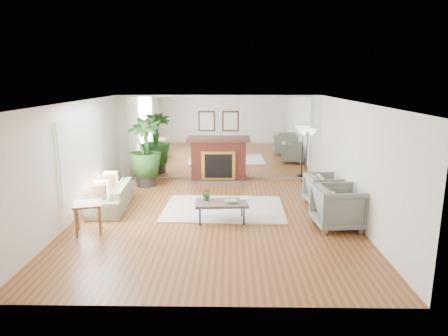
{
  "coord_description": "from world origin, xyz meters",
  "views": [
    {
      "loc": [
        0.35,
        -8.29,
        2.98
      ],
      "look_at": [
        0.2,
        0.6,
        0.98
      ],
      "focal_mm": 32.0,
      "sensor_mm": 36.0,
      "label": 1
    }
  ],
  "objects_px": {
    "armchair_back": "(324,189)",
    "potted_ficus": "(145,150)",
    "coffee_table": "(221,204)",
    "sofa": "(111,196)",
    "side_table": "(88,208)",
    "fireplace": "(219,159)",
    "floor_lamp": "(308,137)",
    "armchair_front": "(339,207)"
  },
  "relations": [
    {
      "from": "sofa",
      "to": "armchair_back",
      "type": "height_order",
      "value": "armchair_back"
    },
    {
      "from": "fireplace",
      "to": "floor_lamp",
      "type": "height_order",
      "value": "fireplace"
    },
    {
      "from": "sofa",
      "to": "potted_ficus",
      "type": "relative_size",
      "value": 1.0
    },
    {
      "from": "fireplace",
      "to": "side_table",
      "type": "distance_m",
      "value": 4.84
    },
    {
      "from": "armchair_front",
      "to": "potted_ficus",
      "type": "height_order",
      "value": "potted_ficus"
    },
    {
      "from": "coffee_table",
      "to": "floor_lamp",
      "type": "height_order",
      "value": "floor_lamp"
    },
    {
      "from": "sofa",
      "to": "floor_lamp",
      "type": "distance_m",
      "value": 5.68
    },
    {
      "from": "coffee_table",
      "to": "armchair_front",
      "type": "xyz_separation_m",
      "value": [
        2.38,
        -0.29,
        0.03
      ]
    },
    {
      "from": "armchair_front",
      "to": "fireplace",
      "type": "bearing_deg",
      "value": 28.86
    },
    {
      "from": "fireplace",
      "to": "armchair_front",
      "type": "height_order",
      "value": "fireplace"
    },
    {
      "from": "fireplace",
      "to": "armchair_back",
      "type": "bearing_deg",
      "value": -41.15
    },
    {
      "from": "fireplace",
      "to": "sofa",
      "type": "relative_size",
      "value": 1.06
    },
    {
      "from": "coffee_table",
      "to": "side_table",
      "type": "xyz_separation_m",
      "value": [
        -2.6,
        -0.67,
        0.11
      ]
    },
    {
      "from": "side_table",
      "to": "floor_lamp",
      "type": "bearing_deg",
      "value": 38.81
    },
    {
      "from": "potted_ficus",
      "to": "floor_lamp",
      "type": "bearing_deg",
      "value": 5.95
    },
    {
      "from": "potted_ficus",
      "to": "floor_lamp",
      "type": "xyz_separation_m",
      "value": [
        4.59,
        0.48,
        0.29
      ]
    },
    {
      "from": "coffee_table",
      "to": "potted_ficus",
      "type": "xyz_separation_m",
      "value": [
        -2.19,
        2.88,
        0.64
      ]
    },
    {
      "from": "armchair_back",
      "to": "floor_lamp",
      "type": "relative_size",
      "value": 0.52
    },
    {
      "from": "armchair_front",
      "to": "floor_lamp",
      "type": "height_order",
      "value": "floor_lamp"
    },
    {
      "from": "fireplace",
      "to": "armchair_back",
      "type": "relative_size",
      "value": 2.52
    },
    {
      "from": "fireplace",
      "to": "armchair_back",
      "type": "height_order",
      "value": "fireplace"
    },
    {
      "from": "fireplace",
      "to": "coffee_table",
      "type": "xyz_separation_m",
      "value": [
        0.16,
        -3.51,
        -0.26
      ]
    },
    {
      "from": "coffee_table",
      "to": "sofa",
      "type": "xyz_separation_m",
      "value": [
        -2.61,
        0.9,
        -0.12
      ]
    },
    {
      "from": "side_table",
      "to": "potted_ficus",
      "type": "xyz_separation_m",
      "value": [
        0.41,
        3.54,
        0.52
      ]
    },
    {
      "from": "side_table",
      "to": "potted_ficus",
      "type": "height_order",
      "value": "potted_ficus"
    },
    {
      "from": "fireplace",
      "to": "potted_ficus",
      "type": "height_order",
      "value": "fireplace"
    },
    {
      "from": "armchair_back",
      "to": "potted_ficus",
      "type": "distance_m",
      "value": 4.95
    },
    {
      "from": "floor_lamp",
      "to": "sofa",
      "type": "bearing_deg",
      "value": -153.87
    },
    {
      "from": "fireplace",
      "to": "armchair_back",
      "type": "distance_m",
      "value": 3.46
    },
    {
      "from": "fireplace",
      "to": "potted_ficus",
      "type": "relative_size",
      "value": 1.05
    },
    {
      "from": "coffee_table",
      "to": "floor_lamp",
      "type": "distance_m",
      "value": 4.23
    },
    {
      "from": "armchair_back",
      "to": "side_table",
      "type": "bearing_deg",
      "value": 103.04
    },
    {
      "from": "coffee_table",
      "to": "floor_lamp",
      "type": "relative_size",
      "value": 0.73
    },
    {
      "from": "armchair_back",
      "to": "potted_ficus",
      "type": "bearing_deg",
      "value": 62.85
    },
    {
      "from": "armchair_back",
      "to": "side_table",
      "type": "xyz_separation_m",
      "value": [
        -5.03,
        -1.91,
        0.14
      ]
    },
    {
      "from": "potted_ficus",
      "to": "floor_lamp",
      "type": "relative_size",
      "value": 1.25
    },
    {
      "from": "armchair_front",
      "to": "armchair_back",
      "type": "bearing_deg",
      "value": -6.91
    },
    {
      "from": "armchair_back",
      "to": "fireplace",
      "type": "bearing_deg",
      "value": 41.16
    },
    {
      "from": "coffee_table",
      "to": "armchair_front",
      "type": "distance_m",
      "value": 2.4
    },
    {
      "from": "side_table",
      "to": "armchair_front",
      "type": "bearing_deg",
      "value": 4.32
    },
    {
      "from": "side_table",
      "to": "potted_ficus",
      "type": "relative_size",
      "value": 0.34
    },
    {
      "from": "potted_ficus",
      "to": "armchair_back",
      "type": "bearing_deg",
      "value": -19.45
    }
  ]
}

